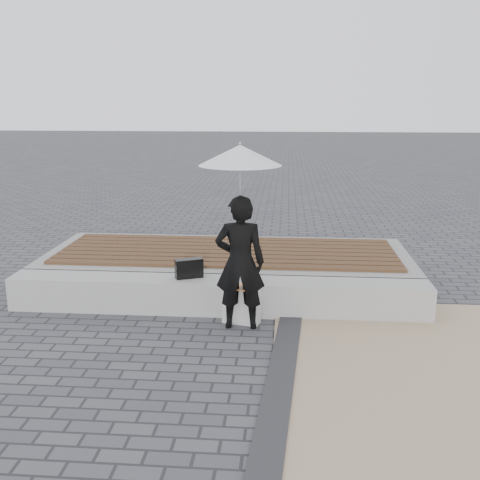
{
  "coord_description": "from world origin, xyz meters",
  "views": [
    {
      "loc": [
        0.79,
        -4.77,
        2.48
      ],
      "look_at": [
        0.31,
        1.13,
        1.0
      ],
      "focal_mm": 42.51,
      "sensor_mm": 36.0,
      "label": 1
    }
  ],
  "objects_px": {
    "canvas_tote": "(242,304)",
    "handbag": "(189,268)",
    "parasol": "(240,155)",
    "seating_ledge": "(217,295)",
    "woman": "(240,263)"
  },
  "relations": [
    {
      "from": "seating_ledge",
      "to": "parasol",
      "type": "relative_size",
      "value": 4.48
    },
    {
      "from": "woman",
      "to": "handbag",
      "type": "xyz_separation_m",
      "value": [
        -0.65,
        0.49,
        -0.23
      ]
    },
    {
      "from": "parasol",
      "to": "canvas_tote",
      "type": "distance_m",
      "value": 1.7
    },
    {
      "from": "handbag",
      "to": "canvas_tote",
      "type": "xyz_separation_m",
      "value": [
        0.66,
        -0.37,
        -0.3
      ]
    },
    {
      "from": "parasol",
      "to": "canvas_tote",
      "type": "bearing_deg",
      "value": 86.71
    },
    {
      "from": "canvas_tote",
      "to": "handbag",
      "type": "bearing_deg",
      "value": 163.72
    },
    {
      "from": "parasol",
      "to": "handbag",
      "type": "xyz_separation_m",
      "value": [
        -0.65,
        0.49,
        -1.39
      ]
    },
    {
      "from": "handbag",
      "to": "canvas_tote",
      "type": "distance_m",
      "value": 0.81
    },
    {
      "from": "handbag",
      "to": "canvas_tote",
      "type": "relative_size",
      "value": 0.75
    },
    {
      "from": "seating_ledge",
      "to": "handbag",
      "type": "xyz_separation_m",
      "value": [
        -0.34,
        0.03,
        0.32
      ]
    },
    {
      "from": "parasol",
      "to": "handbag",
      "type": "bearing_deg",
      "value": 142.75
    },
    {
      "from": "canvas_tote",
      "to": "woman",
      "type": "bearing_deg",
      "value": -80.33
    },
    {
      "from": "handbag",
      "to": "parasol",
      "type": "bearing_deg",
      "value": -60.77
    },
    {
      "from": "seating_ledge",
      "to": "canvas_tote",
      "type": "distance_m",
      "value": 0.47
    },
    {
      "from": "parasol",
      "to": "seating_ledge",
      "type": "bearing_deg",
      "value": 123.83
    }
  ]
}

